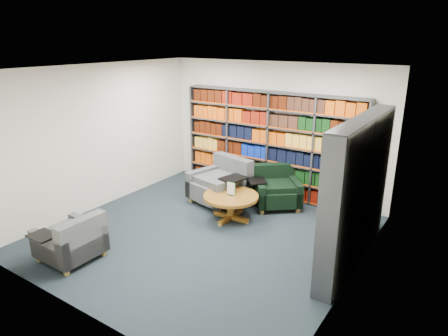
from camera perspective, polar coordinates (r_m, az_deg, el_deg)
The scene contains 7 objects.
room_shell at distance 6.50m, azimuth -2.94°, elevation 1.56°, with size 5.02×5.02×2.82m.
bookshelf_back at distance 8.50m, azimuth 6.53°, elevation 3.36°, with size 4.00×0.28×2.20m.
bookshelf_right at distance 6.15m, azimuth 18.51°, elevation -3.35°, with size 0.28×2.50×2.20m.
chair_teal_left at distance 8.22m, azimuth -0.17°, elevation -2.39°, with size 1.29×1.20×0.91m.
chair_green_right at distance 8.16m, azimuth 7.35°, elevation -3.08°, with size 1.22×1.22×0.79m.
chair_teal_front at distance 6.56m, azimuth -20.75°, elevation -9.88°, with size 0.82×0.96×0.75m.
coffee_table at distance 7.42m, azimuth 0.99°, elevation -4.60°, with size 1.02×1.02×0.72m.
Camera 1 is at (3.72, -4.99, 3.25)m, focal length 32.00 mm.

